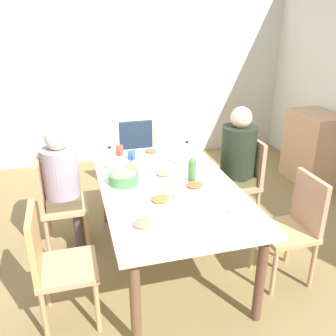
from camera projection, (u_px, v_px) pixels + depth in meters
ground_plane at (168, 261)px, 3.27m from camera, size 6.23×6.23×0.00m
wall_left at (117, 69)px, 5.12m from camera, size 0.12×5.16×2.60m
dining_table at (168, 193)px, 3.01m from camera, size 1.81×1.07×0.75m
chair_0 at (55, 200)px, 3.25m from camera, size 0.40×0.40×0.90m
person_0 at (63, 179)px, 3.20m from camera, size 0.31×0.31×1.17m
chair_1 at (295, 223)px, 2.89m from camera, size 0.40×0.40×0.90m
chair_2 at (138, 157)px, 4.21m from camera, size 0.40×0.40×0.90m
chair_3 at (54, 261)px, 2.45m from camera, size 0.40×0.40×0.90m
chair_4 at (244, 177)px, 3.70m from camera, size 0.40×0.40×0.90m
person_4 at (237, 156)px, 3.59m from camera, size 0.34×0.34×1.23m
plate_0 at (161, 200)px, 2.71m from camera, size 0.26×0.26×0.04m
plate_1 at (151, 152)px, 3.64m from camera, size 0.21×0.21×0.04m
plate_2 at (133, 167)px, 3.29m from camera, size 0.22×0.22×0.04m
plate_3 at (143, 225)px, 2.40m from camera, size 0.23×0.23×0.04m
plate_4 at (164, 175)px, 3.13m from camera, size 0.23×0.23×0.04m
plate_5 at (195, 186)px, 2.93m from camera, size 0.25×0.25×0.04m
bowl_0 at (124, 177)px, 3.00m from camera, size 0.25×0.25×0.10m
cup_0 at (240, 212)px, 2.48m from camera, size 0.12×0.09×0.09m
cup_1 at (120, 151)px, 3.58m from camera, size 0.11×0.07×0.10m
cup_2 at (186, 146)px, 3.72m from camera, size 0.11×0.08×0.08m
cup_3 at (132, 155)px, 3.48m from camera, size 0.11×0.07×0.08m
bottle_0 at (187, 155)px, 3.27m from camera, size 0.06×0.06×0.25m
bottle_1 at (110, 159)px, 3.23m from camera, size 0.05×0.05×0.22m
bottle_2 at (192, 170)px, 2.99m from camera, size 0.07×0.07×0.23m
bottle_3 at (178, 188)px, 2.70m from camera, size 0.07×0.07×0.21m
side_cabinet at (312, 148)px, 4.67m from camera, size 0.70×0.44×0.90m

